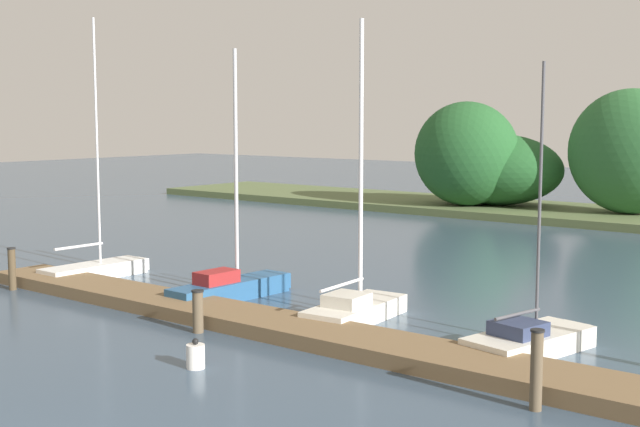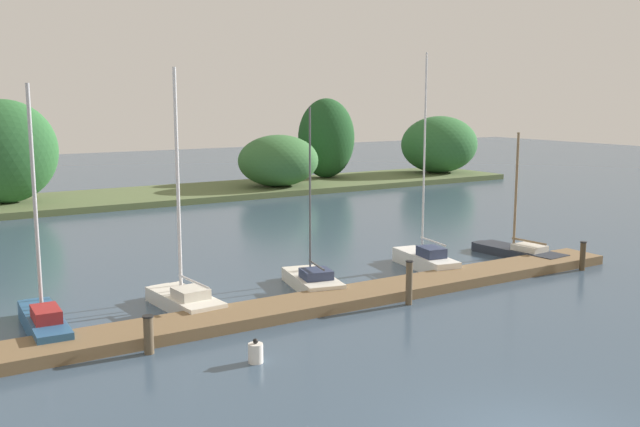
# 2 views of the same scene
# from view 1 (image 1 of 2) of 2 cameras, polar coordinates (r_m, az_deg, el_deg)

# --- Properties ---
(dock_pier) EXTENTS (28.62, 1.80, 0.35)m
(dock_pier) POSITION_cam_1_polar(r_m,az_deg,el_deg) (18.71, 4.61, -9.04)
(dock_pier) COLOR brown
(dock_pier) RESTS_ON ground
(sailboat_0) EXTENTS (1.13, 3.81, 8.32)m
(sailboat_0) POSITION_cam_1_polar(r_m,az_deg,el_deg) (28.44, -14.76, -3.54)
(sailboat_0) COLOR white
(sailboat_0) RESTS_ON ground
(sailboat_1) EXTENTS (1.10, 4.32, 7.10)m
(sailboat_1) POSITION_cam_1_polar(r_m,az_deg,el_deg) (24.39, -5.92, -4.77)
(sailboat_1) COLOR #285684
(sailboat_1) RESTS_ON ground
(sailboat_2) EXTENTS (1.54, 3.68, 7.63)m
(sailboat_2) POSITION_cam_1_polar(r_m,az_deg,el_deg) (21.77, 2.52, -6.16)
(sailboat_2) COLOR silver
(sailboat_2) RESTS_ON ground
(sailboat_3) EXTENTS (1.95, 3.60, 6.39)m
(sailboat_3) POSITION_cam_1_polar(r_m,az_deg,el_deg) (19.44, 14.10, -8.19)
(sailboat_3) COLOR silver
(sailboat_3) RESTS_ON ground
(mooring_piling_0) EXTENTS (0.25, 0.25, 1.29)m
(mooring_piling_0) POSITION_cam_1_polar(r_m,az_deg,el_deg) (27.11, -20.08, -3.52)
(mooring_piling_0) COLOR #4C3D28
(mooring_piling_0) RESTS_ON ground
(mooring_piling_1) EXTENTS (0.30, 0.30, 1.05)m
(mooring_piling_1) POSITION_cam_1_polar(r_m,az_deg,el_deg) (20.72, -8.25, -6.55)
(mooring_piling_1) COLOR brown
(mooring_piling_1) RESTS_ON ground
(mooring_piling_2) EXTENTS (0.25, 0.25, 1.47)m
(mooring_piling_2) POSITION_cam_1_polar(r_m,az_deg,el_deg) (15.66, 14.41, -10.19)
(mooring_piling_2) COLOR brown
(mooring_piling_2) RESTS_ON ground
(channel_buoy_1) EXTENTS (0.39, 0.39, 0.64)m
(channel_buoy_1) POSITION_cam_1_polar(r_m,az_deg,el_deg) (17.93, -8.40, -9.50)
(channel_buoy_1) COLOR white
(channel_buoy_1) RESTS_ON ground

